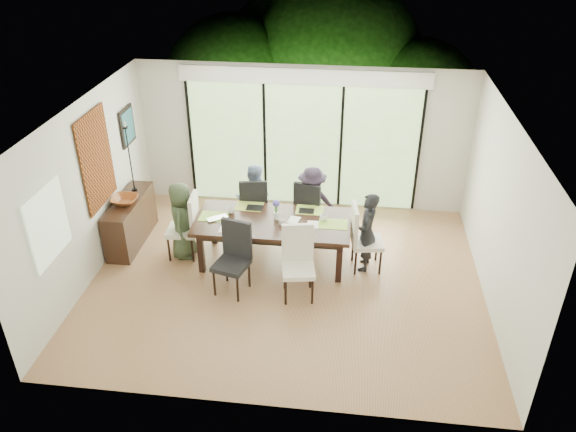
# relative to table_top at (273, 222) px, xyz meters

# --- Properties ---
(floor) EXTENTS (6.00, 5.00, 0.01)m
(floor) POSITION_rel_table_top_xyz_m (0.27, -0.49, -0.74)
(floor) COLOR brown
(floor) RESTS_ON ground
(ceiling) EXTENTS (6.00, 5.00, 0.01)m
(ceiling) POSITION_rel_table_top_xyz_m (0.27, -0.49, 1.97)
(ceiling) COLOR white
(ceiling) RESTS_ON wall_back
(wall_back) EXTENTS (6.00, 0.02, 2.70)m
(wall_back) POSITION_rel_table_top_xyz_m (0.27, 2.02, 0.62)
(wall_back) COLOR beige
(wall_back) RESTS_ON floor
(wall_front) EXTENTS (6.00, 0.02, 2.70)m
(wall_front) POSITION_rel_table_top_xyz_m (0.27, -3.00, 0.62)
(wall_front) COLOR silver
(wall_front) RESTS_ON floor
(wall_left) EXTENTS (0.02, 5.00, 2.70)m
(wall_left) POSITION_rel_table_top_xyz_m (-2.74, -0.49, 0.62)
(wall_left) COLOR silver
(wall_left) RESTS_ON floor
(wall_right) EXTENTS (0.02, 5.00, 2.70)m
(wall_right) POSITION_rel_table_top_xyz_m (3.28, -0.49, 0.62)
(wall_right) COLOR silver
(wall_right) RESTS_ON floor
(glass_doors) EXTENTS (4.20, 0.02, 2.30)m
(glass_doors) POSITION_rel_table_top_xyz_m (0.27, 1.98, 0.47)
(glass_doors) COLOR #598C3F
(glass_doors) RESTS_ON wall_back
(blinds_header) EXTENTS (4.40, 0.06, 0.28)m
(blinds_header) POSITION_rel_table_top_xyz_m (0.27, 1.97, 1.77)
(blinds_header) COLOR white
(blinds_header) RESTS_ON wall_back
(mullion_a) EXTENTS (0.05, 0.04, 2.30)m
(mullion_a) POSITION_rel_table_top_xyz_m (-1.83, 1.97, 0.47)
(mullion_a) COLOR black
(mullion_a) RESTS_ON wall_back
(mullion_b) EXTENTS (0.05, 0.04, 2.30)m
(mullion_b) POSITION_rel_table_top_xyz_m (-0.43, 1.97, 0.47)
(mullion_b) COLOR black
(mullion_b) RESTS_ON wall_back
(mullion_c) EXTENTS (0.05, 0.04, 2.30)m
(mullion_c) POSITION_rel_table_top_xyz_m (0.97, 1.97, 0.47)
(mullion_c) COLOR black
(mullion_c) RESTS_ON wall_back
(mullion_d) EXTENTS (0.05, 0.04, 2.30)m
(mullion_d) POSITION_rel_table_top_xyz_m (2.37, 1.97, 0.47)
(mullion_d) COLOR black
(mullion_d) RESTS_ON wall_back
(side_window) EXTENTS (0.02, 0.90, 1.00)m
(side_window) POSITION_rel_table_top_xyz_m (-2.70, -1.69, 0.77)
(side_window) COLOR #8CAD7F
(side_window) RESTS_ON wall_left
(deck) EXTENTS (6.00, 1.80, 0.10)m
(deck) POSITION_rel_table_top_xyz_m (0.27, 2.91, -0.78)
(deck) COLOR brown
(deck) RESTS_ON ground
(rail_top) EXTENTS (6.00, 0.08, 0.06)m
(rail_top) POSITION_rel_table_top_xyz_m (0.27, 3.71, -0.18)
(rail_top) COLOR #503922
(rail_top) RESTS_ON deck
(foliage_left) EXTENTS (3.20, 3.20, 3.20)m
(foliage_left) POSITION_rel_table_top_xyz_m (-1.53, 4.71, 0.71)
(foliage_left) COLOR #14380F
(foliage_left) RESTS_ON ground
(foliage_mid) EXTENTS (4.00, 4.00, 4.00)m
(foliage_mid) POSITION_rel_table_top_xyz_m (0.67, 5.31, 1.07)
(foliage_mid) COLOR #14380F
(foliage_mid) RESTS_ON ground
(foliage_right) EXTENTS (2.80, 2.80, 2.80)m
(foliage_right) POSITION_rel_table_top_xyz_m (2.47, 4.51, 0.53)
(foliage_right) COLOR #14380F
(foliage_right) RESTS_ON ground
(foliage_far) EXTENTS (3.60, 3.60, 3.60)m
(foliage_far) POSITION_rel_table_top_xyz_m (-0.33, 6.01, 0.89)
(foliage_far) COLOR #14380F
(foliage_far) RESTS_ON ground
(table_top) EXTENTS (2.45, 1.12, 0.06)m
(table_top) POSITION_rel_table_top_xyz_m (0.00, 0.00, 0.00)
(table_top) COLOR black
(table_top) RESTS_ON floor
(table_apron) EXTENTS (2.25, 0.92, 0.10)m
(table_apron) POSITION_rel_table_top_xyz_m (0.00, -0.00, -0.09)
(table_apron) COLOR black
(table_apron) RESTS_ON floor
(table_leg_fl) EXTENTS (0.09, 0.09, 0.70)m
(table_leg_fl) POSITION_rel_table_top_xyz_m (-1.08, -0.43, -0.38)
(table_leg_fl) COLOR black
(table_leg_fl) RESTS_ON floor
(table_leg_fr) EXTENTS (0.09, 0.09, 0.70)m
(table_leg_fr) POSITION_rel_table_top_xyz_m (1.08, -0.43, -0.38)
(table_leg_fr) COLOR black
(table_leg_fr) RESTS_ON floor
(table_leg_bl) EXTENTS (0.09, 0.09, 0.70)m
(table_leg_bl) POSITION_rel_table_top_xyz_m (-1.08, 0.43, -0.38)
(table_leg_bl) COLOR black
(table_leg_bl) RESTS_ON floor
(table_leg_br) EXTENTS (0.09, 0.09, 0.70)m
(table_leg_br) POSITION_rel_table_top_xyz_m (1.08, 0.43, -0.38)
(table_leg_br) COLOR black
(table_leg_br) RESTS_ON floor
(chair_left_end) EXTENTS (0.50, 0.50, 1.12)m
(chair_left_end) POSITION_rel_table_top_xyz_m (-1.50, -0.00, -0.17)
(chair_left_end) COLOR white
(chair_left_end) RESTS_ON floor
(chair_right_end) EXTENTS (0.53, 0.53, 1.12)m
(chair_right_end) POSITION_rel_table_top_xyz_m (1.50, -0.00, -0.17)
(chair_right_end) COLOR silver
(chair_right_end) RESTS_ON floor
(chair_far_left) EXTENTS (0.53, 0.53, 1.12)m
(chair_far_left) POSITION_rel_table_top_xyz_m (-0.45, 0.85, -0.17)
(chair_far_left) COLOR black
(chair_far_left) RESTS_ON floor
(chair_far_right) EXTENTS (0.59, 0.59, 1.12)m
(chair_far_right) POSITION_rel_table_top_xyz_m (0.55, 0.85, -0.17)
(chair_far_right) COLOR black
(chair_far_right) RESTS_ON floor
(chair_near_left) EXTENTS (0.58, 0.58, 1.12)m
(chair_near_left) POSITION_rel_table_top_xyz_m (-0.50, -0.87, -0.17)
(chair_near_left) COLOR black
(chair_near_left) RESTS_ON floor
(chair_near_right) EXTENTS (0.54, 0.54, 1.12)m
(chair_near_right) POSITION_rel_table_top_xyz_m (0.50, -0.87, -0.17)
(chair_near_right) COLOR white
(chair_near_right) RESTS_ON floor
(person_left_end) EXTENTS (0.41, 0.63, 1.32)m
(person_left_end) POSITION_rel_table_top_xyz_m (-1.48, -0.00, -0.08)
(person_left_end) COLOR #384830
(person_left_end) RESTS_ON floor
(person_right_end) EXTENTS (0.44, 0.65, 1.32)m
(person_right_end) POSITION_rel_table_top_xyz_m (1.48, -0.00, -0.08)
(person_right_end) COLOR black
(person_right_end) RESTS_ON floor
(person_far_left) EXTENTS (0.63, 0.42, 1.32)m
(person_far_left) POSITION_rel_table_top_xyz_m (-0.45, 0.83, -0.08)
(person_far_left) COLOR #7587A9
(person_far_left) RESTS_ON floor
(person_far_right) EXTENTS (0.69, 0.53, 1.32)m
(person_far_right) POSITION_rel_table_top_xyz_m (0.55, 0.83, -0.08)
(person_far_right) COLOR #231C2A
(person_far_right) RESTS_ON floor
(placemat_left) EXTENTS (0.45, 0.33, 0.01)m
(placemat_left) POSITION_rel_table_top_xyz_m (-0.95, -0.00, 0.03)
(placemat_left) COLOR #7CA93C
(placemat_left) RESTS_ON table_top
(placemat_right) EXTENTS (0.45, 0.33, 0.01)m
(placemat_right) POSITION_rel_table_top_xyz_m (0.95, -0.00, 0.03)
(placemat_right) COLOR #89B23F
(placemat_right) RESTS_ON table_top
(placemat_far_l) EXTENTS (0.45, 0.33, 0.01)m
(placemat_far_l) POSITION_rel_table_top_xyz_m (-0.45, 0.40, 0.03)
(placemat_far_l) COLOR #9EB340
(placemat_far_l) RESTS_ON table_top
(placemat_far_r) EXTENTS (0.45, 0.33, 0.01)m
(placemat_far_r) POSITION_rel_table_top_xyz_m (0.55, 0.40, 0.03)
(placemat_far_r) COLOR #9DC145
(placemat_far_r) RESTS_ON table_top
(placemat_paper) EXTENTS (0.45, 0.33, 0.01)m
(placemat_paper) POSITION_rel_table_top_xyz_m (-0.55, -0.30, 0.03)
(placemat_paper) COLOR white
(placemat_paper) RESTS_ON table_top
(tablet_far_l) EXTENTS (0.27, 0.18, 0.01)m
(tablet_far_l) POSITION_rel_table_top_xyz_m (-0.35, 0.35, 0.04)
(tablet_far_l) COLOR black
(tablet_far_l) RESTS_ON table_top
(tablet_far_r) EXTENTS (0.24, 0.17, 0.01)m
(tablet_far_r) POSITION_rel_table_top_xyz_m (0.50, 0.35, 0.04)
(tablet_far_r) COLOR black
(tablet_far_r) RESTS_ON table_top
(papers) EXTENTS (0.31, 0.22, 0.00)m
(papers) POSITION_rel_table_top_xyz_m (0.70, -0.05, 0.03)
(papers) COLOR white
(papers) RESTS_ON table_top
(platter_base) EXTENTS (0.27, 0.27, 0.02)m
(platter_base) POSITION_rel_table_top_xyz_m (-0.55, -0.30, 0.05)
(platter_base) COLOR white
(platter_base) RESTS_ON table_top
(platter_snacks) EXTENTS (0.20, 0.20, 0.01)m
(platter_snacks) POSITION_rel_table_top_xyz_m (-0.55, -0.30, 0.07)
(platter_snacks) COLOR orange
(platter_snacks) RESTS_ON table_top
(vase) EXTENTS (0.08, 0.08, 0.12)m
(vase) POSITION_rel_table_top_xyz_m (0.05, 0.05, 0.09)
(vase) COLOR silver
(vase) RESTS_ON table_top
(hyacinth_stems) EXTENTS (0.04, 0.04, 0.16)m
(hyacinth_stems) POSITION_rel_table_top_xyz_m (0.05, 0.05, 0.21)
(hyacinth_stems) COLOR #337226
(hyacinth_stems) RESTS_ON table_top
(hyacinth_blooms) EXTENTS (0.11, 0.11, 0.11)m
(hyacinth_blooms) POSITION_rel_table_top_xyz_m (0.05, 0.05, 0.32)
(hyacinth_blooms) COLOR #5448B5
(hyacinth_blooms) RESTS_ON table_top
(laptop) EXTENTS (0.40, 0.37, 0.03)m
(laptop) POSITION_rel_table_top_xyz_m (-0.85, -0.10, 0.04)
(laptop) COLOR silver
(laptop) RESTS_ON table_top
(cup_a) EXTENTS (0.18, 0.18, 0.10)m
(cup_a) POSITION_rel_table_top_xyz_m (-0.70, 0.15, 0.08)
(cup_a) COLOR white
(cup_a) RESTS_ON table_top
(cup_b) EXTENTS (0.14, 0.14, 0.09)m
(cup_b) POSITION_rel_table_top_xyz_m (0.15, -0.10, 0.08)
(cup_b) COLOR white
(cup_b) RESTS_ON table_top
(cup_c) EXTENTS (0.16, 0.16, 0.10)m
(cup_c) POSITION_rel_table_top_xyz_m (0.80, 0.10, 0.08)
(cup_c) COLOR white
(cup_c) RESTS_ON table_top
(book) EXTENTS (0.21, 0.26, 0.02)m
(book) POSITION_rel_table_top_xyz_m (0.25, 0.05, 0.04)
(book) COLOR white
(book) RESTS_ON table_top
(sideboard) EXTENTS (0.40, 1.44, 0.81)m
(sideboard) POSITION_rel_table_top_xyz_m (-2.49, 0.30, -0.33)
(sideboard) COLOR black
(sideboard) RESTS_ON floor
(bowl) EXTENTS (0.43, 0.43, 0.10)m
(bowl) POSITION_rel_table_top_xyz_m (-2.49, 0.20, 0.13)
(bowl) COLOR brown
(bowl) RESTS_ON sideboard
(candlestick_base) EXTENTS (0.09, 0.09, 0.04)m
(candlestick_base) POSITION_rel_table_top_xyz_m (-2.49, 0.65, 0.09)
(candlestick_base) COLOR black
(candlestick_base) RESTS_ON sideboard
(candlestick_shaft) EXTENTS (0.02, 0.02, 1.12)m
(candlestick_shaft) POSITION_rel_table_top_xyz_m (-2.49, 0.65, 0.66)
(candlestick_shaft) COLOR black
(candlestick_shaft) RESTS_ON sideboard
(candlestick_pan) EXTENTS (0.09, 0.09, 0.03)m
(candlestick_pan) POSITION_rel_table_top_xyz_m (-2.49, 0.65, 1.22)
(candlestick_pan) COLOR black
(candlestick_pan) RESTS_ON sideboard
(candle) EXTENTS (0.03, 0.03, 0.09)m
(candle) POSITION_rel_table_top_xyz_m (-2.49, 0.65, 1.27)
(candle) COLOR silver
(candle) RESTS_ON sideboard
(tapestry) EXTENTS (0.02, 1.00, 1.50)m
(tapestry) POSITION_rel_table_top_xyz_m (-2.70, -0.09, 0.97)
(tapestry) COLOR #903E14
(tapestry) RESTS_ON wall_left
(art_frame) EXTENTS (0.03, 0.55, 0.65)m
(art_frame) POSITION_rel_table_top_xyz_m (-2.70, 1.21, 1.02)
(art_frame) COLOR black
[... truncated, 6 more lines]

